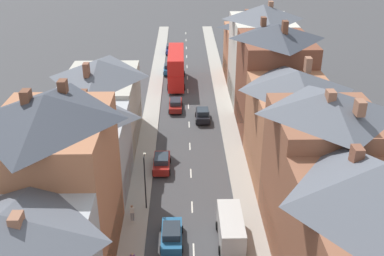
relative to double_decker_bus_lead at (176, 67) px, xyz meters
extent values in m
cube|color=#A8A399|center=(-3.29, -13.36, -2.75)|extent=(2.20, 104.00, 0.14)
cube|color=#A8A399|center=(6.91, -13.36, -2.75)|extent=(2.20, 104.00, 0.14)
cube|color=silver|center=(1.81, -39.36, -2.81)|extent=(0.14, 1.80, 0.01)
cube|color=silver|center=(1.81, -33.36, -2.81)|extent=(0.14, 1.80, 0.01)
cube|color=silver|center=(1.81, -27.36, -2.81)|extent=(0.14, 1.80, 0.01)
cube|color=silver|center=(1.81, -21.36, -2.81)|extent=(0.14, 1.80, 0.01)
cube|color=silver|center=(1.81, -15.36, -2.81)|extent=(0.14, 1.80, 0.01)
cube|color=silver|center=(1.81, -9.36, -2.81)|extent=(0.14, 1.80, 0.01)
cube|color=silver|center=(1.81, -3.36, -2.81)|extent=(0.14, 1.80, 0.01)
cube|color=silver|center=(1.81, 2.64, -2.81)|extent=(0.14, 1.80, 0.01)
cube|color=silver|center=(1.81, 8.64, -2.81)|extent=(0.14, 1.80, 0.01)
cube|color=silver|center=(1.81, 14.64, -2.81)|extent=(0.14, 1.80, 0.01)
cube|color=silver|center=(1.81, 20.64, -2.81)|extent=(0.14, 1.80, 0.01)
cube|color=silver|center=(1.81, 26.64, -2.81)|extent=(0.14, 1.80, 0.01)
cube|color=silver|center=(1.81, 32.64, -2.81)|extent=(0.14, 1.80, 0.01)
pyramid|color=#565B66|center=(-8.39, -49.08, 7.33)|extent=(8.00, 9.16, 1.85)
cube|color=#99664C|center=(-7.51, -49.19, 7.82)|extent=(0.60, 0.90, 0.97)
cube|color=#B2704C|center=(-8.39, -39.39, 3.18)|extent=(8.00, 10.23, 11.99)
cube|color=#1E5133|center=(-4.45, -39.39, -1.22)|extent=(0.12, 9.41, 3.20)
pyramid|color=#383D47|center=(-8.39, -39.39, 10.08)|extent=(8.00, 10.23, 1.81)
cube|color=brown|center=(-9.57, -39.46, 10.70)|extent=(0.60, 0.90, 1.25)
cube|color=brown|center=(-7.75, -36.82, 10.58)|extent=(0.60, 0.90, 1.00)
cube|color=#ADB2B7|center=(-8.39, -29.92, 1.03)|extent=(8.00, 8.69, 7.69)
cube|color=maroon|center=(-4.45, -29.92, -1.22)|extent=(0.12, 8.00, 3.20)
pyramid|color=#565B66|center=(-8.39, -29.92, 5.99)|extent=(8.00, 8.69, 2.23)
cube|color=brown|center=(-8.07, -29.25, 6.68)|extent=(0.60, 0.90, 1.38)
cube|color=#BCB7A8|center=(-8.39, -19.60, 1.25)|extent=(8.00, 11.95, 8.13)
cube|color=olive|center=(-4.45, -19.60, -1.22)|extent=(0.12, 11.00, 3.20)
pyramid|color=#565B66|center=(-8.39, -19.60, 6.30)|extent=(8.00, 11.95, 1.97)
cube|color=brown|center=(-9.10, -22.51, 7.05)|extent=(0.60, 0.90, 1.50)
pyramid|color=#565B66|center=(12.01, -47.30, 8.61)|extent=(8.00, 11.28, 2.80)
cube|color=brown|center=(11.33, -44.91, 9.15)|extent=(0.60, 0.90, 1.07)
cube|color=brown|center=(12.01, -37.42, 2.85)|extent=(8.00, 8.48, 11.34)
cube|color=#1E5133|center=(8.07, -37.42, -1.22)|extent=(0.12, 7.80, 3.20)
pyramid|color=#565B66|center=(12.01, -37.42, 9.43)|extent=(8.00, 8.48, 1.80)
cube|color=#99664C|center=(13.25, -39.74, 9.95)|extent=(0.60, 0.90, 1.06)
cube|color=#99664C|center=(11.70, -38.06, 10.00)|extent=(0.60, 0.90, 1.15)
cube|color=#B2704C|center=(12.01, -27.50, 1.88)|extent=(8.00, 11.36, 9.40)
cube|color=olive|center=(8.07, -27.50, -1.22)|extent=(0.12, 10.45, 3.20)
pyramid|color=#565B66|center=(12.01, -27.50, 7.56)|extent=(8.00, 11.36, 1.96)
cube|color=#99664C|center=(13.61, -24.99, 8.30)|extent=(0.60, 0.90, 1.48)
cube|color=brown|center=(12.01, -16.81, 3.02)|extent=(8.00, 10.00, 11.68)
cube|color=#1E5133|center=(8.07, -16.81, -1.22)|extent=(0.12, 9.20, 3.20)
pyramid|color=#383D47|center=(12.01, -16.81, 9.68)|extent=(8.00, 10.00, 1.64)
cube|color=brown|center=(10.77, -14.27, 10.23)|extent=(0.60, 0.90, 1.08)
cube|color=brown|center=(12.42, -18.59, 10.48)|extent=(0.60, 0.90, 1.58)
cube|color=beige|center=(12.01, -6.67, 3.04)|extent=(8.00, 10.29, 11.72)
cube|color=olive|center=(8.07, -6.67, -1.22)|extent=(0.12, 9.47, 3.20)
pyramid|color=#565B66|center=(12.01, -6.67, 9.86)|extent=(8.00, 10.29, 1.92)
cube|color=#99664C|center=(13.09, -6.02, 10.50)|extent=(0.60, 0.90, 1.26)
cube|color=#B2704C|center=(12.01, 2.71, 1.37)|extent=(8.00, 8.47, 8.37)
cube|color=#1E5133|center=(8.07, 2.71, -1.22)|extent=(0.12, 7.79, 3.20)
pyramid|color=#383D47|center=(12.01, 2.71, 6.37)|extent=(8.00, 8.47, 1.63)
cube|color=brown|center=(13.50, 0.64, 6.84)|extent=(0.60, 0.90, 0.93)
cube|color=brown|center=(11.47, 5.15, 7.10)|extent=(0.60, 0.90, 1.47)
cube|color=red|center=(0.01, -0.02, -1.17)|extent=(2.44, 10.80, 2.50)
cube|color=red|center=(0.01, -0.02, 1.23)|extent=(2.44, 10.58, 2.30)
cube|color=red|center=(0.01, -0.02, 2.43)|extent=(2.39, 10.37, 0.10)
cube|color=#28333D|center=(0.01, 5.33, -0.97)|extent=(2.20, 0.10, 1.20)
cube|color=#28333D|center=(0.01, 5.33, 1.33)|extent=(2.20, 0.10, 1.10)
cube|color=#28333D|center=(-1.18, -0.02, -0.92)|extent=(0.06, 9.18, 0.90)
cube|color=#28333D|center=(-1.18, -0.02, 1.33)|extent=(0.06, 9.18, 0.90)
cube|color=yellow|center=(0.01, 5.33, 2.13)|extent=(1.34, 0.08, 0.32)
cylinder|color=black|center=(-1.21, 3.32, -2.32)|extent=(0.30, 1.00, 1.00)
cylinder|color=black|center=(1.23, 3.32, -2.32)|extent=(0.30, 1.00, 1.00)
cylinder|color=black|center=(-1.21, -2.99, -2.32)|extent=(0.30, 1.00, 1.00)
cylinder|color=black|center=(1.23, -2.99, -2.32)|extent=(0.30, 1.00, 1.00)
cube|color=maroon|center=(-1.29, -26.40, -2.11)|extent=(1.70, 4.11, 0.79)
cube|color=#28333D|center=(-1.29, -26.60, -1.42)|extent=(1.46, 2.06, 0.60)
cylinder|color=black|center=(-2.14, -25.12, -2.51)|extent=(0.20, 0.62, 0.62)
cylinder|color=black|center=(-0.44, -25.12, -2.51)|extent=(0.20, 0.62, 0.62)
cylinder|color=black|center=(-2.14, -27.67, -2.51)|extent=(0.20, 0.62, 0.62)
cylinder|color=black|center=(-0.44, -27.67, -2.51)|extent=(0.20, 0.62, 0.62)
cube|color=#236093|center=(-1.29, 5.14, -2.12)|extent=(1.70, 4.03, 0.78)
cube|color=#28333D|center=(-1.29, 4.94, -1.43)|extent=(1.46, 2.02, 0.60)
cylinder|color=black|center=(-2.14, 6.39, -2.51)|extent=(0.20, 0.62, 0.62)
cylinder|color=black|center=(-0.44, 6.39, -2.51)|extent=(0.20, 0.62, 0.62)
cylinder|color=black|center=(-2.14, 3.89, -2.51)|extent=(0.20, 0.62, 0.62)
cylinder|color=black|center=(-0.44, 3.89, -2.51)|extent=(0.20, 0.62, 0.62)
cube|color=#236093|center=(0.01, -38.25, -2.15)|extent=(1.70, 4.10, 0.72)
cube|color=#28333D|center=(0.01, -38.46, -1.49)|extent=(1.46, 2.05, 0.60)
cylinder|color=black|center=(-0.84, -36.98, -2.51)|extent=(0.20, 0.62, 0.62)
cylinder|color=black|center=(0.86, -36.98, -2.51)|extent=(0.20, 0.62, 0.62)
cylinder|color=black|center=(-0.84, -39.53, -2.51)|extent=(0.20, 0.62, 0.62)
cylinder|color=black|center=(0.86, -39.53, -2.51)|extent=(0.20, 0.62, 0.62)
cube|color=navy|center=(-1.29, 17.12, -2.12)|extent=(1.70, 4.05, 0.78)
cube|color=#28333D|center=(-1.29, 16.91, -1.43)|extent=(1.46, 2.03, 0.60)
cylinder|color=black|center=(-2.14, 18.37, -2.51)|extent=(0.20, 0.62, 0.62)
cylinder|color=black|center=(-0.44, 18.37, -2.51)|extent=(0.20, 0.62, 0.62)
cylinder|color=black|center=(-2.14, 15.86, -2.51)|extent=(0.20, 0.62, 0.62)
cylinder|color=black|center=(-0.44, 15.86, -2.51)|extent=(0.20, 0.62, 0.62)
cube|color=maroon|center=(0.01, -10.51, -2.15)|extent=(1.70, 4.32, 0.70)
cube|color=#28333D|center=(0.01, -10.73, -1.50)|extent=(1.46, 2.16, 0.60)
cylinder|color=black|center=(-0.84, -9.17, -2.51)|extent=(0.20, 0.62, 0.62)
cylinder|color=black|center=(0.86, -9.17, -2.51)|extent=(0.20, 0.62, 0.62)
cylinder|color=black|center=(-0.84, -11.85, -2.51)|extent=(0.20, 0.62, 0.62)
cylinder|color=black|center=(0.86, -11.85, -2.51)|extent=(0.20, 0.62, 0.62)
cube|color=black|center=(3.61, -14.12, -2.12)|extent=(1.70, 3.90, 0.77)
cube|color=#28333D|center=(3.61, -14.32, -1.44)|extent=(1.46, 1.95, 0.60)
cylinder|color=black|center=(2.76, -12.91, -2.51)|extent=(0.20, 0.62, 0.62)
cylinder|color=black|center=(4.46, -12.91, -2.51)|extent=(0.20, 0.62, 0.62)
cylinder|color=black|center=(2.76, -15.33, -2.51)|extent=(0.20, 0.62, 0.62)
cylinder|color=black|center=(4.46, -15.33, -2.51)|extent=(0.20, 0.62, 0.62)
cube|color=silver|center=(4.91, -38.18, -1.46)|extent=(1.96, 5.20, 2.10)
cube|color=#28333D|center=(4.91, -35.63, -1.16)|extent=(1.76, 0.10, 0.90)
cylinder|color=black|center=(3.93, -36.62, -2.46)|extent=(0.24, 0.72, 0.72)
cylinder|color=black|center=(5.89, -36.62, -2.46)|extent=(0.24, 0.72, 0.72)
cylinder|color=black|center=(3.93, -39.74, -2.46)|extent=(0.24, 0.72, 0.72)
cylinder|color=black|center=(5.89, -39.74, -2.46)|extent=(0.24, 0.72, 0.72)
sphere|color=tan|center=(-2.89, -41.50, -1.18)|extent=(0.22, 0.22, 0.22)
cylinder|color=gray|center=(-3.63, -35.41, -2.26)|extent=(0.14, 0.14, 0.84)
cylinder|color=gray|center=(-3.45, -35.41, -2.26)|extent=(0.14, 0.14, 0.84)
cube|color=silver|center=(-3.54, -35.41, -1.57)|extent=(0.36, 0.22, 0.54)
sphere|color=#9E7051|center=(-3.54, -35.41, -1.18)|extent=(0.22, 0.22, 0.22)
cylinder|color=black|center=(-2.44, -33.60, -0.07)|extent=(0.12, 0.12, 5.50)
cylinder|color=black|center=(-2.44, -33.15, 2.58)|extent=(0.08, 0.90, 0.08)
cube|color=beige|center=(-2.44, -32.70, 2.50)|extent=(0.20, 0.32, 0.20)
camera|label=1|loc=(1.06, -67.89, 22.21)|focal=42.00mm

